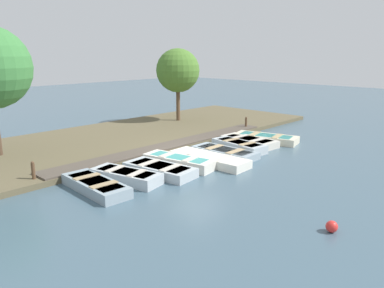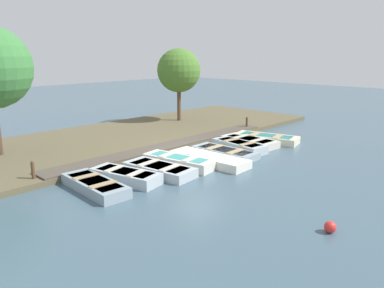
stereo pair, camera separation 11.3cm
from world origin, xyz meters
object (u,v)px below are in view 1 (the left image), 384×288
(rowboat_3, at_px, (179,161))
(rowboat_6, at_px, (239,146))
(buoy, at_px, (332,227))
(mooring_post_far, at_px, (246,124))
(rowboat_0, at_px, (96,185))
(park_tree_left, at_px, (178,71))
(rowboat_8, at_px, (266,138))
(rowboat_2, at_px, (160,169))
(rowboat_7, at_px, (249,141))
(mooring_post_near, at_px, (33,173))
(rowboat_5, at_px, (224,152))
(rowboat_1, at_px, (126,176))
(rowboat_4, at_px, (209,159))

(rowboat_3, height_order, rowboat_6, rowboat_3)
(rowboat_6, height_order, buoy, rowboat_6)
(mooring_post_far, bearing_deg, rowboat_0, -79.77)
(rowboat_6, bearing_deg, rowboat_0, -84.80)
(rowboat_0, xyz_separation_m, park_tree_left, (-6.67, 10.44, 3.18))
(rowboat_0, distance_m, rowboat_6, 7.63)
(rowboat_8, bearing_deg, rowboat_2, -103.81)
(rowboat_7, height_order, mooring_post_near, mooring_post_near)
(rowboat_6, height_order, mooring_post_far, mooring_post_far)
(rowboat_5, bearing_deg, rowboat_0, -95.35)
(rowboat_1, relative_size, rowboat_8, 0.82)
(mooring_post_near, bearing_deg, rowboat_2, 58.56)
(rowboat_1, xyz_separation_m, rowboat_7, (0.01, 7.56, -0.03))
(rowboat_1, bearing_deg, rowboat_6, 74.47)
(rowboat_0, bearing_deg, rowboat_4, 85.60)
(rowboat_2, distance_m, park_tree_left, 10.90)
(rowboat_4, height_order, rowboat_7, same)
(rowboat_0, distance_m, rowboat_1, 1.25)
(mooring_post_near, distance_m, buoy, 9.74)
(rowboat_2, height_order, rowboat_6, rowboat_6)
(rowboat_6, bearing_deg, rowboat_4, -74.45)
(rowboat_4, bearing_deg, rowboat_2, -101.99)
(rowboat_0, height_order, rowboat_1, rowboat_1)
(rowboat_3, relative_size, rowboat_8, 0.92)
(rowboat_5, height_order, mooring_post_far, mooring_post_far)
(rowboat_4, height_order, rowboat_5, rowboat_4)
(rowboat_8, distance_m, buoy, 10.03)
(rowboat_4, bearing_deg, rowboat_8, 92.05)
(rowboat_7, bearing_deg, rowboat_3, -85.80)
(rowboat_3, xyz_separation_m, mooring_post_far, (-2.14, 7.64, 0.21))
(rowboat_3, height_order, rowboat_8, rowboat_3)
(rowboat_2, xyz_separation_m, rowboat_5, (0.15, 3.73, -0.03))
(rowboat_7, bearing_deg, mooring_post_far, 131.60)
(rowboat_0, xyz_separation_m, rowboat_5, (0.39, 6.37, -0.03))
(rowboat_2, xyz_separation_m, rowboat_7, (-0.23, 6.17, -0.01))
(rowboat_3, distance_m, buoy, 7.01)
(mooring_post_far, bearing_deg, rowboat_5, -64.20)
(rowboat_3, height_order, mooring_post_far, mooring_post_far)
(rowboat_8, bearing_deg, mooring_post_far, 133.35)
(rowboat_4, bearing_deg, mooring_post_far, 110.27)
(mooring_post_near, bearing_deg, rowboat_7, 78.21)
(rowboat_3, bearing_deg, rowboat_1, -101.61)
(rowboat_3, distance_m, rowboat_7, 5.00)
(rowboat_0, bearing_deg, mooring_post_near, -148.42)
(rowboat_7, distance_m, mooring_post_far, 3.37)
(rowboat_2, bearing_deg, mooring_post_far, 97.56)
(rowboat_2, xyz_separation_m, park_tree_left, (-6.91, 7.80, 3.18))
(rowboat_1, height_order, rowboat_5, rowboat_1)
(rowboat_1, bearing_deg, park_tree_left, 112.74)
(park_tree_left, bearing_deg, buoy, -30.17)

